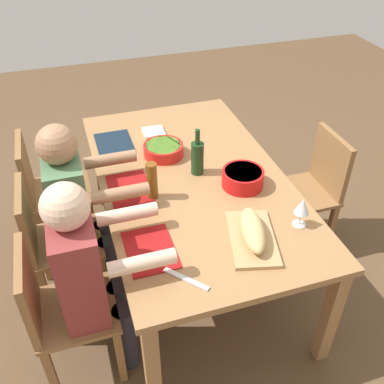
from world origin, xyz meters
name	(u,v)px	position (x,y,z in m)	size (l,w,h in m)	color
ground_plane	(192,264)	(0.00, 0.00, 0.00)	(8.00, 8.00, 0.00)	brown
dining_table	(192,187)	(0.00, 0.00, 0.67)	(1.88, 1.07, 0.74)	#9E7044
chair_far_center	(313,186)	(0.00, 0.86, 0.48)	(0.40, 0.40, 0.85)	olive
chair_near_center	(51,239)	(0.00, -0.86, 0.48)	(0.40, 0.40, 0.85)	olive
diner_near_center	(78,204)	(0.00, -0.67, 0.70)	(0.41, 0.53, 1.20)	#2D2D38
chair_near_left	(47,188)	(-0.52, -0.86, 0.48)	(0.40, 0.40, 0.85)	olive
chair_near_right	(57,309)	(0.52, -0.86, 0.48)	(0.40, 0.40, 0.85)	olive
diner_near_right	(89,270)	(0.52, -0.67, 0.70)	(0.41, 0.53, 1.20)	#2D2D38
serving_bowl_salad	(163,149)	(-0.29, -0.10, 0.78)	(0.25, 0.25, 0.08)	red
serving_bowl_pasta	(243,177)	(0.16, 0.25, 0.80)	(0.24, 0.24, 0.10)	red
cutting_board	(252,238)	(0.60, 0.12, 0.75)	(0.40, 0.22, 0.02)	tan
bread_loaf	(253,230)	(0.60, 0.12, 0.81)	(0.32, 0.11, 0.09)	tan
wine_bottle	(197,157)	(-0.04, 0.04, 0.85)	(0.08, 0.08, 0.29)	#193819
beer_bottle	(152,181)	(0.12, -0.26, 0.85)	(0.06, 0.06, 0.22)	brown
wine_glass	(302,207)	(0.57, 0.40, 0.86)	(0.08, 0.08, 0.17)	silver
placemat_near_center	(129,188)	(0.00, -0.37, 0.74)	(0.32, 0.23, 0.01)	maroon
placemat_near_left	(114,143)	(-0.52, -0.37, 0.74)	(0.32, 0.23, 0.01)	#142333
placemat_near_right	(150,250)	(0.52, -0.37, 0.74)	(0.32, 0.23, 0.01)	maroon
carving_knife	(186,279)	(0.75, -0.26, 0.74)	(0.23, 0.02, 0.01)	silver
napkin_stack	(154,132)	(-0.56, -0.10, 0.75)	(0.14, 0.14, 0.02)	white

